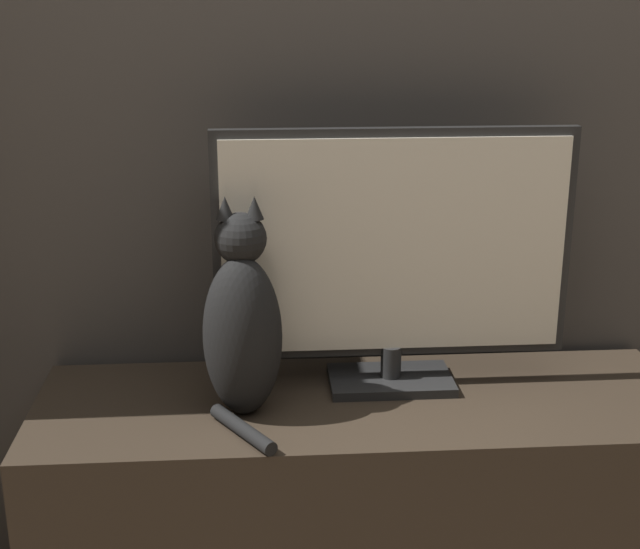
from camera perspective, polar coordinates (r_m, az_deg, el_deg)
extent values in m
cube|color=#47423D|center=(1.95, 2.15, 17.17)|extent=(4.80, 0.05, 2.60)
cube|color=#33281E|center=(2.00, 2.65, -14.56)|extent=(1.36, 0.45, 0.51)
cube|color=black|center=(1.94, 4.53, -6.76)|extent=(0.26, 0.16, 0.02)
cylinder|color=black|center=(1.92, 4.56, -5.55)|extent=(0.04, 0.04, 0.07)
cube|color=black|center=(1.84, 4.72, 1.92)|extent=(0.74, 0.02, 0.48)
cube|color=silver|center=(1.83, 4.78, 1.80)|extent=(0.71, 0.01, 0.45)
ellipsoid|color=black|center=(1.76, -4.97, -3.98)|extent=(0.16, 0.14, 0.33)
ellipsoid|color=silver|center=(1.81, -4.90, -3.86)|extent=(0.09, 0.05, 0.18)
sphere|color=black|center=(1.72, -5.11, 2.31)|extent=(0.10, 0.10, 0.10)
cone|color=black|center=(1.71, -6.10, 4.26)|extent=(0.04, 0.04, 0.04)
cone|color=black|center=(1.71, -4.22, 4.29)|extent=(0.04, 0.04, 0.04)
cylinder|color=black|center=(1.73, -4.97, -9.83)|extent=(0.13, 0.18, 0.03)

